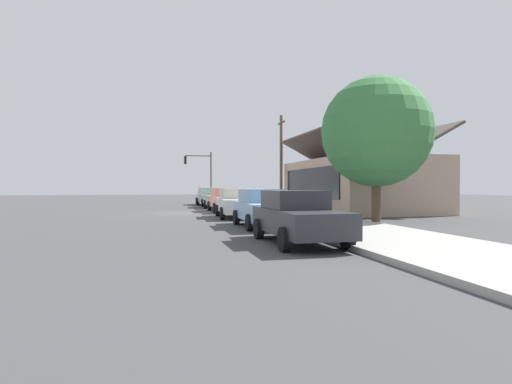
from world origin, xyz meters
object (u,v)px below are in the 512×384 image
object	(u,v)px
car_coral	(225,200)
traffic_light_main	(201,169)
car_silver	(207,196)
fire_hydrant_red	(230,201)
car_skyblue	(264,208)
car_charcoal	(298,216)
utility_pole_wooden	(281,159)
shade_tree	(376,132)
car_seafoam	(215,197)
car_ivory	(237,203)

from	to	relation	value
car_coral	traffic_light_main	xyz separation A→B (m)	(-15.33, -0.24, 2.67)
car_silver	fire_hydrant_red	size ratio (longest dim) A/B	6.48
car_silver	fire_hydrant_red	world-z (taller)	car_silver
car_skyblue	car_charcoal	xyz separation A→B (m)	(5.24, -0.21, -0.00)
car_charcoal	utility_pole_wooden	size ratio (longest dim) A/B	0.62
shade_tree	utility_pole_wooden	size ratio (longest dim) A/B	0.93
car_silver	car_skyblue	world-z (taller)	same
car_coral	car_skyblue	distance (m)	10.99
car_silver	car_charcoal	distance (m)	26.90
car_silver	car_charcoal	xyz separation A→B (m)	(26.90, -0.13, -0.00)
shade_tree	utility_pole_wooden	bearing A→B (deg)	-177.86
car_seafoam	traffic_light_main	distance (m)	10.15
car_charcoal	fire_hydrant_red	size ratio (longest dim) A/B	6.50
car_skyblue	car_charcoal	size ratio (longest dim) A/B	1.00
car_seafoam	car_charcoal	size ratio (longest dim) A/B	1.07
car_charcoal	car_seafoam	bearing A→B (deg)	178.57
car_charcoal	utility_pole_wooden	bearing A→B (deg)	164.55
car_silver	shade_tree	bearing A→B (deg)	18.84
car_skyblue	utility_pole_wooden	bearing A→B (deg)	161.56
car_skyblue	shade_tree	distance (m)	7.04
car_seafoam	car_silver	bearing A→B (deg)	-177.60
shade_tree	traffic_light_main	xyz separation A→B (m)	(-24.93, -6.22, -0.84)
fire_hydrant_red	traffic_light_main	bearing A→B (deg)	-169.14
traffic_light_main	fire_hydrant_red	size ratio (longest dim) A/B	7.32
car_ivory	utility_pole_wooden	xyz separation A→B (m)	(-10.75, 5.57, 3.11)
car_silver	utility_pole_wooden	xyz separation A→B (m)	(5.42, 5.46, 3.11)
car_coral	car_skyblue	xyz separation A→B (m)	(10.99, 0.04, 0.00)
car_skyblue	car_charcoal	bearing A→B (deg)	-2.39
car_seafoam	car_ivory	bearing A→B (deg)	0.45
car_charcoal	utility_pole_wooden	world-z (taller)	utility_pole_wooden
car_skyblue	fire_hydrant_red	size ratio (longest dim) A/B	6.50
utility_pole_wooden	fire_hydrant_red	bearing A→B (deg)	-109.70
traffic_light_main	fire_hydrant_red	distance (m)	9.30
shade_tree	car_ivory	bearing A→B (deg)	-123.77
car_coral	car_skyblue	bearing A→B (deg)	-0.50
car_seafoam	utility_pole_wooden	size ratio (longest dim) A/B	0.66
fire_hydrant_red	car_silver	bearing A→B (deg)	-159.91
car_silver	shade_tree	world-z (taller)	shade_tree
car_coral	car_ivory	size ratio (longest dim) A/B	1.09
shade_tree	car_charcoal	bearing A→B (deg)	-42.75
car_seafoam	car_coral	bearing A→B (deg)	1.00
car_coral	car_ivory	distance (m)	5.50
car_skyblue	car_seafoam	bearing A→B (deg)	179.86
car_skyblue	traffic_light_main	world-z (taller)	traffic_light_main
shade_tree	fire_hydrant_red	xyz separation A→B (m)	(-16.27, -4.56, -3.83)
car_ivory	traffic_light_main	xyz separation A→B (m)	(-20.83, -0.09, 2.68)
car_coral	car_charcoal	world-z (taller)	same
car_seafoam	car_coral	xyz separation A→B (m)	(5.55, -0.05, -0.00)
fire_hydrant_red	car_charcoal	bearing A→B (deg)	-3.96
car_ivory	traffic_light_main	bearing A→B (deg)	-177.60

